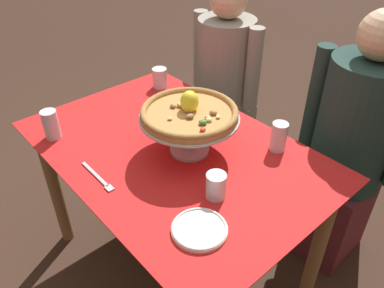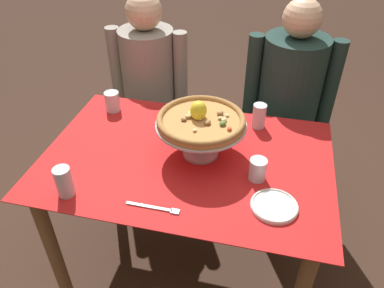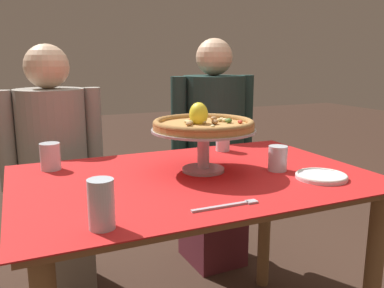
{
  "view_description": "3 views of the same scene",
  "coord_description": "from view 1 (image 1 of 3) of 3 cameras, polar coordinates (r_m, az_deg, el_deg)",
  "views": [
    {
      "loc": [
        0.95,
        -0.74,
        1.62
      ],
      "look_at": [
        0.09,
        0.02,
        0.79
      ],
      "focal_mm": 35.46,
      "sensor_mm": 36.0,
      "label": 1
    },
    {
      "loc": [
        0.31,
        -1.21,
        1.74
      ],
      "look_at": [
        0.01,
        0.06,
        0.76
      ],
      "focal_mm": 35.08,
      "sensor_mm": 36.0,
      "label": 2
    },
    {
      "loc": [
        -0.56,
        -1.24,
        1.13
      ],
      "look_at": [
        0.03,
        0.1,
        0.82
      ],
      "focal_mm": 37.58,
      "sensor_mm": 36.0,
      "label": 3
    }
  ],
  "objects": [
    {
      "name": "ground_plane",
      "position": [
        2.02,
        -2.23,
        -17.58
      ],
      "size": [
        14.0,
        14.0,
        0.0
      ],
      "primitive_type": "plane",
      "color": "#3D281E"
    },
    {
      "name": "dining_table",
      "position": [
        1.57,
        -2.75,
        -4.01
      ],
      "size": [
        1.23,
        0.82,
        0.73
      ],
      "color": "olive",
      "rests_on": "ground"
    },
    {
      "name": "pizza_stand",
      "position": [
        1.42,
        -0.39,
        2.77
      ],
      "size": [
        0.38,
        0.38,
        0.16
      ],
      "color": "#B7B7C1",
      "rests_on": "dining_table"
    },
    {
      "name": "pizza",
      "position": [
        1.39,
        -0.39,
        4.84
      ],
      "size": [
        0.36,
        0.36,
        0.09
      ],
      "color": "#BC8447",
      "rests_on": "pizza_stand"
    },
    {
      "name": "water_glass_back_left",
      "position": [
        1.94,
        -4.86,
        9.72
      ],
      "size": [
        0.07,
        0.07,
        0.1
      ],
      "color": "silver",
      "rests_on": "dining_table"
    },
    {
      "name": "water_glass_front_left",
      "position": [
        1.64,
        -20.4,
        2.53
      ],
      "size": [
        0.06,
        0.06,
        0.12
      ],
      "color": "silver",
      "rests_on": "dining_table"
    },
    {
      "name": "water_glass_back_right",
      "position": [
        1.51,
        12.88,
        0.83
      ],
      "size": [
        0.06,
        0.06,
        0.12
      ],
      "color": "silver",
      "rests_on": "dining_table"
    },
    {
      "name": "water_glass_side_right",
      "position": [
        1.27,
        3.62,
        -6.46
      ],
      "size": [
        0.07,
        0.07,
        0.09
      ],
      "color": "silver",
      "rests_on": "dining_table"
    },
    {
      "name": "side_plate",
      "position": [
        1.18,
        1.12,
        -12.66
      ],
      "size": [
        0.17,
        0.17,
        0.02
      ],
      "color": "white",
      "rests_on": "dining_table"
    },
    {
      "name": "dinner_fork",
      "position": [
        1.4,
        -13.86,
        -4.96
      ],
      "size": [
        0.2,
        0.02,
        0.01
      ],
      "color": "#B7B7C1",
      "rests_on": "dining_table"
    },
    {
      "name": "diner_left",
      "position": [
        2.26,
        4.77,
        7.8
      ],
      "size": [
        0.47,
        0.33,
        1.2
      ],
      "color": "gray",
      "rests_on": "ground"
    },
    {
      "name": "diner_right",
      "position": [
        1.83,
        22.42,
        -1.52
      ],
      "size": [
        0.49,
        0.34,
        1.24
      ],
      "color": "maroon",
      "rests_on": "ground"
    }
  ]
}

